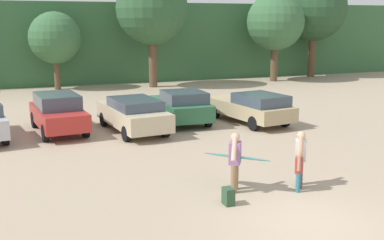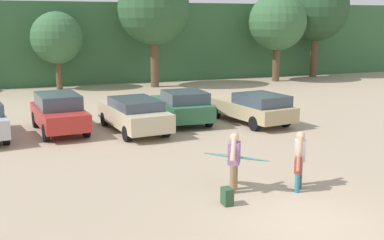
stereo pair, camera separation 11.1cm
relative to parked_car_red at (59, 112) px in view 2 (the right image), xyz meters
name	(u,v)px [view 2 (the right image)]	position (x,y,z in m)	size (l,w,h in m)	color
ground_plane	(308,221)	(4.73, -11.54, -0.87)	(120.00, 120.00, 0.00)	tan
hillside_ridge	(94,40)	(4.73, 20.80, 2.12)	(108.00, 12.00, 5.98)	#38663D
tree_ridge_back	(57,38)	(1.12, 13.30, 2.62)	(3.51, 3.51, 5.27)	brown
tree_center	(154,9)	(7.62, 12.14, 4.57)	(5.01, 5.01, 7.97)	brown
tree_far_left	(278,22)	(17.38, 12.08, 3.68)	(4.40, 4.40, 6.77)	brown
tree_far_right	(316,8)	(21.86, 13.66, 4.76)	(5.37, 5.37, 8.34)	brown
parked_car_red	(59,112)	(0.00, 0.00, 0.00)	(2.19, 4.44, 1.64)	#B72D28
parked_car_champagne	(134,113)	(3.01, -0.99, -0.09)	(2.34, 4.88, 1.45)	beige
parked_car_forest_green	(182,106)	(5.49, -0.08, -0.07)	(1.98, 4.04, 1.54)	#2D6642
parked_car_tan	(252,107)	(8.53, -1.18, -0.11)	(2.62, 4.99, 1.43)	tan
person_adult	(234,159)	(3.93, -9.08, 0.07)	(0.58, 0.81, 1.66)	#8C6B4C
person_child	(298,169)	(5.58, -9.70, -0.23)	(0.34, 0.45, 1.12)	teal
person_companion	(300,156)	(5.84, -9.37, 0.05)	(0.50, 0.65, 1.61)	#4C4C51
surfboard_teal	(236,157)	(4.03, -8.97, 0.08)	(1.78, 1.77, 0.23)	teal
backpack_dropped	(227,196)	(3.34, -9.94, -0.64)	(0.24, 0.34, 0.45)	#2D4C33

